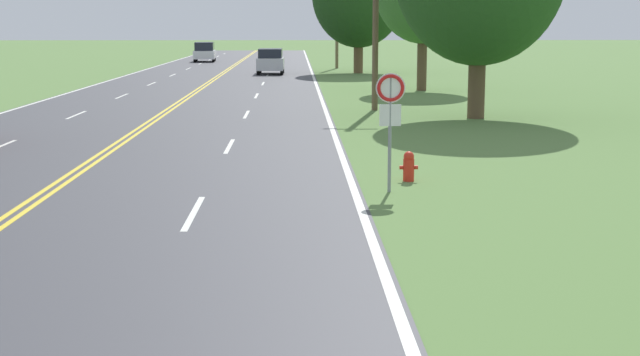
{
  "coord_description": "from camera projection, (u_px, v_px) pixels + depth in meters",
  "views": [
    {
      "loc": [
        5.08,
        0.6,
        3.39
      ],
      "look_at": [
        5.43,
        13.34,
        1.19
      ],
      "focal_mm": 50.0,
      "sensor_mm": 36.0,
      "label": 1
    }
  ],
  "objects": [
    {
      "name": "fire_hydrant",
      "position": [
        409.0,
        166.0,
        19.49
      ],
      "size": [
        0.4,
        0.24,
        0.66
      ],
      "color": "red",
      "rests_on": "ground"
    },
    {
      "name": "traffic_sign",
      "position": [
        390.0,
        103.0,
        17.95
      ],
      "size": [
        0.6,
        0.1,
        2.43
      ],
      "color": "gray",
      "rests_on": "ground"
    },
    {
      "name": "utility_pole_far",
      "position": [
        337.0,
        18.0,
        69.21
      ],
      "size": [
        1.8,
        0.24,
        7.53
      ],
      "color": "brown",
      "rests_on": "ground"
    },
    {
      "name": "car_white_suv_mid_far",
      "position": [
        205.0,
        52.0,
        82.12
      ],
      "size": [
        2.1,
        4.58,
        1.79
      ],
      "rotation": [
        0.0,
        0.0,
        1.62
      ],
      "color": "black",
      "rests_on": "ground"
    },
    {
      "name": "car_silver_suv_mid_near",
      "position": [
        271.0,
        61.0,
        61.55
      ],
      "size": [
        1.85,
        3.95,
        1.75
      ],
      "rotation": [
        0.0,
        0.0,
        -1.58
      ],
      "color": "black",
      "rests_on": "ground"
    },
    {
      "name": "utility_pole_midground",
      "position": [
        376.0,
        12.0,
        35.08
      ],
      "size": [
        1.8,
        0.24,
        7.5
      ],
      "color": "brown",
      "rests_on": "ground"
    }
  ]
}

